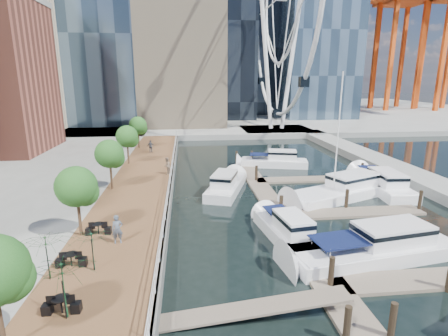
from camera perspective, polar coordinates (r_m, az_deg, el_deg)
name	(u,v)px	position (r m, az deg, el deg)	size (l,w,h in m)	color
ground	(267,271)	(21.31, 6.98, -16.37)	(520.00, 520.00, 0.00)	black
boardwalk	(140,190)	(34.70, -13.52, -3.44)	(6.00, 60.00, 1.00)	brown
seawall	(172,189)	(34.43, -8.56, -3.33)	(0.25, 60.00, 1.00)	#595954
land_far	(199,111)	(120.34, -4.16, 9.33)	(200.00, 114.00, 1.00)	gray
breakwater	(393,169)	(46.20, 25.91, -0.09)	(4.00, 60.00, 1.00)	gray
pier	(276,131)	(72.94, 8.51, 5.99)	(14.00, 12.00, 1.00)	gray
railing	(170,178)	(34.14, -8.79, -1.70)	(0.10, 60.00, 1.05)	white
floating_docks	(330,201)	(32.14, 16.92, -5.12)	(16.00, 34.00, 2.60)	#6D6051
port_cranes	(404,50)	(134.76, 27.36, 16.68)	(40.00, 52.00, 38.00)	#D84C14
street_trees	(109,154)	(33.21, -18.21, 2.21)	(2.60, 42.60, 4.60)	#3F2B1C
cafe_tables	(67,280)	(19.36, -24.27, -16.35)	(2.50, 13.70, 0.74)	black
yacht_foreground	(372,258)	(24.31, 23.01, -13.39)	(3.19, 11.89, 2.15)	white
pedestrian_near	(117,229)	(22.70, -17.03, -9.55)	(0.66, 0.43, 1.80)	#4A5463
pedestrian_mid	(167,166)	(37.60, -9.31, 0.35)	(0.87, 0.68, 1.79)	gray
pedestrian_far	(151,146)	(49.25, -11.86, 3.47)	(0.99, 0.41, 1.69)	#393C47
moored_yachts	(333,199)	(34.12, 17.39, -4.90)	(20.20, 37.19, 11.50)	white
cafe_seating	(66,269)	(18.53, -24.44, -14.72)	(5.18, 7.14, 2.68)	#0F3A1C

